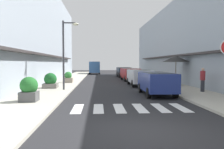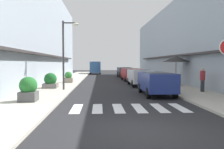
% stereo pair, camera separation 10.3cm
% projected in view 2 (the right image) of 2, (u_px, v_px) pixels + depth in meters
% --- Properties ---
extents(ground_plane, '(90.86, 90.86, 0.00)m').
position_uv_depth(ground_plane, '(113.00, 83.00, 23.38)').
color(ground_plane, '#232326').
extents(sidewalk_left, '(3.06, 57.82, 0.12)m').
position_uv_depth(sidewalk_left, '(64.00, 83.00, 23.12)').
color(sidewalk_left, '#ADA899').
rests_on(sidewalk_left, ground_plane).
extents(sidewalk_right, '(3.06, 57.82, 0.12)m').
position_uv_depth(sidewalk_right, '(160.00, 83.00, 23.64)').
color(sidewalk_right, '#ADA899').
rests_on(sidewalk_right, ground_plane).
extents(building_row_left, '(5.50, 39.17, 10.60)m').
position_uv_depth(building_row_left, '(26.00, 32.00, 23.70)').
color(building_row_left, '#939EA8').
rests_on(building_row_left, ground_plane).
extents(building_row_right, '(5.50, 39.17, 8.67)m').
position_uv_depth(building_row_right, '(195.00, 42.00, 24.71)').
color(building_row_right, '#939EA8').
rests_on(building_row_right, ground_plane).
extents(crosswalk, '(5.20, 2.20, 0.01)m').
position_uv_depth(crosswalk, '(129.00, 108.00, 10.53)').
color(crosswalk, silver).
rests_on(crosswalk, ground_plane).
extents(parked_car_near, '(1.84, 4.18, 1.47)m').
position_uv_depth(parked_car_near, '(156.00, 81.00, 14.77)').
color(parked_car_near, navy).
rests_on(parked_car_near, ground_plane).
extents(parked_car_mid, '(1.87, 4.09, 1.47)m').
position_uv_depth(parked_car_mid, '(139.00, 76.00, 20.99)').
color(parked_car_mid, silver).
rests_on(parked_car_mid, ground_plane).
extents(parked_car_far, '(1.98, 4.39, 1.47)m').
position_uv_depth(parked_car_far, '(130.00, 73.00, 27.14)').
color(parked_car_far, maroon).
rests_on(parked_car_far, ground_plane).
extents(parked_car_distant, '(1.93, 3.97, 1.47)m').
position_uv_depth(parked_car_distant, '(124.00, 71.00, 34.01)').
color(parked_car_distant, black).
rests_on(parked_car_distant, ground_plane).
extents(delivery_van, '(2.08, 5.43, 2.37)m').
position_uv_depth(delivery_van, '(95.00, 67.00, 43.88)').
color(delivery_van, '#33598C').
rests_on(delivery_van, ground_plane).
extents(street_lamp, '(1.19, 0.28, 5.04)m').
position_uv_depth(street_lamp, '(66.00, 47.00, 16.80)').
color(street_lamp, '#38383D').
rests_on(street_lamp, sidewalk_left).
extents(cafe_umbrella, '(2.37, 2.37, 2.61)m').
position_uv_depth(cafe_umbrella, '(176.00, 59.00, 20.27)').
color(cafe_umbrella, '#262626').
rests_on(cafe_umbrella, sidewalk_right).
extents(planter_corner, '(0.90, 0.90, 1.26)m').
position_uv_depth(planter_corner, '(28.00, 89.00, 11.72)').
color(planter_corner, '#4C4C4C').
rests_on(planter_corner, sidewalk_left).
extents(planter_midblock, '(1.10, 1.10, 1.19)m').
position_uv_depth(planter_midblock, '(50.00, 81.00, 18.08)').
color(planter_midblock, slate).
rests_on(planter_midblock, sidewalk_left).
extents(planter_far, '(0.91, 0.91, 1.10)m').
position_uv_depth(planter_far, '(68.00, 78.00, 23.10)').
color(planter_far, gray).
rests_on(planter_far, sidewalk_left).
extents(pedestrian_walking_near, '(0.34, 0.34, 1.63)m').
position_uv_depth(pedestrian_walking_near, '(203.00, 79.00, 15.64)').
color(pedestrian_walking_near, '#282B33').
rests_on(pedestrian_walking_near, sidewalk_right).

